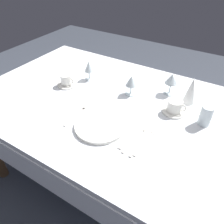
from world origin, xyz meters
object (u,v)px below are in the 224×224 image
dinner_knife (130,135)px  coffee_cup_right (67,79)px  drink_tumbler (205,117)px  napkin_folded (191,91)px  spoon_dessert (142,138)px  wine_glass_centre (89,67)px  dinner_plate (100,126)px  spoon_soup (138,135)px  spoon_tea (148,139)px  wine_glass_right (172,80)px  wine_glass_left (131,82)px  fork_outer (77,114)px  coffee_cup_left (175,106)px

dinner_knife → coffee_cup_right: (-0.59, 0.21, 0.04)m
drink_tumbler → napkin_folded: bearing=128.9°
drink_tumbler → spoon_dessert: bearing=-130.4°
wine_glass_centre → dinner_knife: bearing=-35.1°
dinner_plate → spoon_soup: 0.20m
spoon_dessert → spoon_tea: size_ratio=1.01×
wine_glass_right → drink_tumbler: bearing=-36.4°
wine_glass_left → fork_outer: bearing=-114.7°
fork_outer → wine_glass_centre: size_ratio=1.54×
fork_outer → dinner_plate: bearing=-6.7°
dinner_plate → wine_glass_left: (-0.01, 0.36, 0.08)m
coffee_cup_right → wine_glass_left: wine_glass_left is taller
spoon_dessert → coffee_cup_left: coffee_cup_left is taller
spoon_tea → coffee_cup_left: coffee_cup_left is taller
fork_outer → dinner_knife: (0.33, 0.00, 0.00)m
dinner_knife → drink_tumbler: size_ratio=1.98×
wine_glass_left → drink_tumbler: size_ratio=1.16×
dinner_knife → napkin_folded: bearing=69.1°
drink_tumbler → napkin_folded: napkin_folded is taller
coffee_cup_left → napkin_folded: 0.15m
dinner_knife → spoon_dessert: spoon_dessert is taller
drink_tumbler → wine_glass_centre: bearing=175.0°
napkin_folded → coffee_cup_right: bearing=-163.1°
dinner_plate → fork_outer: 0.17m
spoon_tea → fork_outer: bearing=-176.0°
napkin_folded → fork_outer: bearing=-138.2°
coffee_cup_left → fork_outer: bearing=-146.3°
dinner_knife → wine_glass_centre: 0.63m
coffee_cup_right → fork_outer: bearing=-39.7°
spoon_tea → wine_glass_left: (-0.26, 0.31, 0.09)m
spoon_tea → drink_tumbler: drink_tumbler is taller
coffee_cup_right → drink_tumbler: drink_tumbler is taller
fork_outer → spoon_tea: spoon_tea is taller
dinner_plate → fork_outer: bearing=173.3°
napkin_folded → spoon_tea: bearing=-100.7°
dinner_plate → spoon_tea: 0.26m
coffee_cup_left → coffee_cup_right: 0.72m
dinner_plate → spoon_dessert: 0.23m
drink_tumbler → wine_glass_left: bearing=173.4°
wine_glass_right → napkin_folded: 0.14m
dinner_knife → spoon_soup: (0.03, 0.02, 0.00)m
dinner_knife → spoon_tea: bearing=15.6°
wine_glass_left → wine_glass_right: 0.25m
spoon_tea → coffee_cup_right: size_ratio=2.16×
wine_glass_right → drink_tumbler: (0.26, -0.19, -0.05)m
spoon_soup → napkin_folded: napkin_folded is taller
dinner_plate → wine_glass_centre: size_ratio=1.95×
spoon_dessert → coffee_cup_right: 0.68m
wine_glass_right → napkin_folded: (0.13, -0.03, -0.02)m
coffee_cup_left → wine_glass_right: (-0.09, 0.18, 0.06)m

